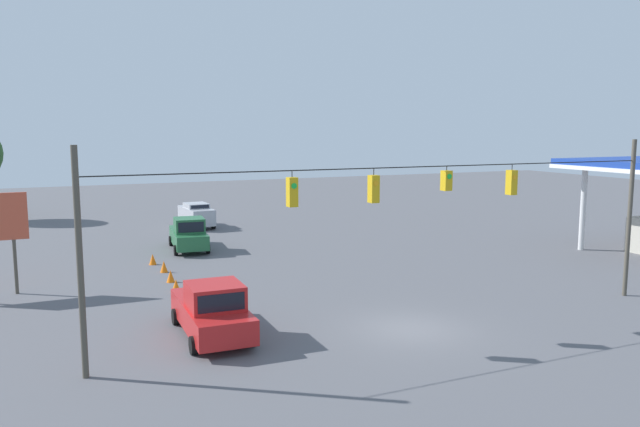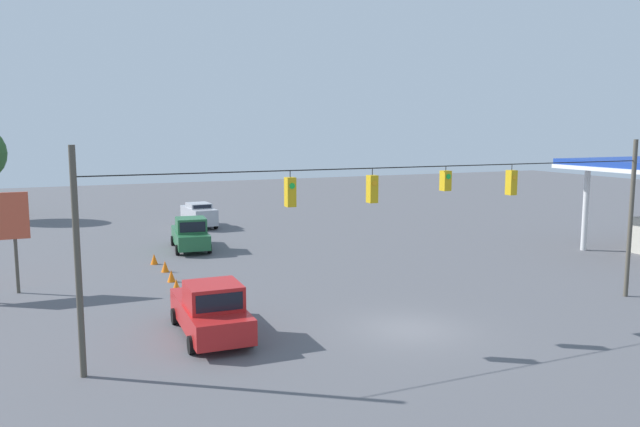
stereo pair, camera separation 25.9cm
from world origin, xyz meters
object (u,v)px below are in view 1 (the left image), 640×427
overhead_signal_span (409,213)px  traffic_cone_fifth (164,267)px  traffic_cone_nearest (202,308)px  traffic_cone_third (176,286)px  pickup_truck_red_parked_shoulder (212,311)px  sedan_silver_withflow_deep (196,215)px  traffic_cone_farthest (153,259)px  traffic_cone_second (186,296)px  pickup_truck_green_withflow_far (189,235)px  traffic_cone_fourth (171,276)px

overhead_signal_span → traffic_cone_fifth: overhead_signal_span is taller
traffic_cone_nearest → traffic_cone_third: size_ratio=1.00×
pickup_truck_red_parked_shoulder → traffic_cone_third: 6.96m
sedan_silver_withflow_deep → traffic_cone_farthest: 13.53m
traffic_cone_nearest → traffic_cone_fifth: same height
sedan_silver_withflow_deep → traffic_cone_third: sedan_silver_withflow_deep is taller
traffic_cone_second → traffic_cone_third: size_ratio=1.00×
sedan_silver_withflow_deep → traffic_cone_farthest: (5.39, 12.39, -0.69)m
pickup_truck_red_parked_shoulder → traffic_cone_fifth: (-0.24, -11.30, -0.67)m
pickup_truck_red_parked_shoulder → traffic_cone_nearest: bearing=-95.3°
pickup_truck_green_withflow_far → traffic_cone_farthest: (2.84, 3.51, -0.67)m
traffic_cone_nearest → traffic_cone_farthest: same height
traffic_cone_fourth → traffic_cone_fifth: bearing=-92.3°
traffic_cone_farthest → traffic_cone_third: bearing=90.1°
pickup_truck_green_withflow_far → traffic_cone_farthest: pickup_truck_green_withflow_far is taller
overhead_signal_span → traffic_cone_second: (7.05, -7.09, -4.20)m
traffic_cone_second → sedan_silver_withflow_deep: bearing=-104.3°
traffic_cone_fifth → pickup_truck_green_withflow_far: bearing=-114.5°
pickup_truck_red_parked_shoulder → traffic_cone_second: pickup_truck_red_parked_shoulder is taller
traffic_cone_farthest → traffic_cone_fourth: bearing=91.8°
overhead_signal_span → pickup_truck_green_withflow_far: bearing=-77.5°
pickup_truck_red_parked_shoulder → traffic_cone_farthest: 13.51m
overhead_signal_span → traffic_cone_second: size_ratio=38.16×
traffic_cone_nearest → traffic_cone_farthest: 10.76m
overhead_signal_span → traffic_cone_fourth: overhead_signal_span is taller
traffic_cone_nearest → traffic_cone_second: size_ratio=1.00×
traffic_cone_fourth → pickup_truck_red_parked_shoulder: bearing=89.0°
overhead_signal_span → traffic_cone_second: bearing=-45.2°
overhead_signal_span → traffic_cone_nearest: size_ratio=38.16×
pickup_truck_green_withflow_far → traffic_cone_nearest: size_ratio=8.66×
traffic_cone_third → traffic_cone_fourth: 2.03m
traffic_cone_nearest → traffic_cone_second: 2.15m
traffic_cone_fifth → pickup_truck_red_parked_shoulder: bearing=88.8°
pickup_truck_red_parked_shoulder → traffic_cone_third: pickup_truck_red_parked_shoulder is taller
pickup_truck_red_parked_shoulder → sedan_silver_withflow_deep: (-5.40, -25.89, 0.02)m
overhead_signal_span → pickup_truck_red_parked_shoulder: size_ratio=4.29×
traffic_cone_fifth → traffic_cone_farthest: bearing=-83.9°
pickup_truck_red_parked_shoulder → traffic_cone_farthest: pickup_truck_red_parked_shoulder is taller
sedan_silver_withflow_deep → traffic_cone_third: (5.38, 18.96, -0.69)m
overhead_signal_span → pickup_truck_red_parked_shoulder: 8.23m
traffic_cone_second → traffic_cone_fourth: bearing=-91.5°
overhead_signal_span → traffic_cone_third: 12.31m
traffic_cone_farthest → traffic_cone_fifth: bearing=96.1°
traffic_cone_third → traffic_cone_farthest: 6.57m
traffic_cone_second → traffic_cone_third: (0.03, -2.06, 0.00)m
traffic_cone_second → traffic_cone_nearest: bearing=95.5°
pickup_truck_red_parked_shoulder → traffic_cone_second: bearing=-90.6°
pickup_truck_green_withflow_far → traffic_cone_fifth: 6.31m
traffic_cone_nearest → traffic_cone_third: same height
overhead_signal_span → traffic_cone_third: bearing=-52.3°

